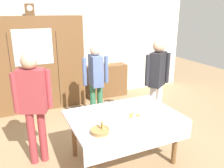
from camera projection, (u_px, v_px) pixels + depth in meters
ground_plane at (117, 152)px, 3.73m from camera, size 12.00×12.00×0.00m
back_wall at (70, 45)px, 5.60m from camera, size 6.40×0.10×2.70m
dining_table at (125, 122)px, 3.32m from camera, size 1.56×1.08×0.74m
wall_cabinet at (34, 64)px, 5.09m from camera, size 2.17×0.46×2.06m
mantel_clock at (30, 10)px, 4.74m from camera, size 0.18×0.11×0.24m
bookshelf_low at (107, 81)px, 6.02m from camera, size 1.04×0.35×0.83m
book_stack at (106, 64)px, 5.88m from camera, size 0.15×0.21×0.06m
tea_cup_front_edge at (107, 105)px, 3.61m from camera, size 0.13×0.13×0.06m
tea_cup_center at (82, 118)px, 3.19m from camera, size 0.13×0.13×0.06m
tea_cup_mid_right at (117, 103)px, 3.67m from camera, size 0.13×0.13×0.06m
bread_basket at (100, 131)px, 2.83m from camera, size 0.24×0.24×0.16m
pastry_plate at (134, 116)px, 3.25m from camera, size 0.28×0.28×0.05m
spoon_back_edge at (153, 114)px, 3.35m from camera, size 0.12×0.02×0.01m
spoon_center at (122, 129)px, 2.93m from camera, size 0.12×0.02×0.01m
spoon_near_right at (86, 110)px, 3.48m from camera, size 0.12×0.02×0.01m
person_behind_table_left at (33, 99)px, 3.20m from camera, size 0.52×0.32×1.65m
person_behind_table_right at (157, 75)px, 4.25m from camera, size 0.52×0.37×1.68m
person_by_cabinet at (96, 77)px, 4.44m from camera, size 0.52×0.37×1.58m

